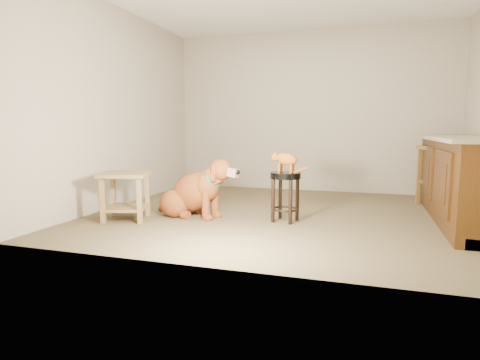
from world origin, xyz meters
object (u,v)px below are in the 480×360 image
(side_table, at_px, (126,189))
(golden_retriever, at_px, (194,193))
(wood_stool, at_px, (438,175))
(padded_stool, at_px, (285,187))
(tabby_kitten, at_px, (285,159))

(side_table, bearing_deg, golden_retriever, 30.25)
(wood_stool, bearing_deg, side_table, -151.57)
(wood_stool, height_order, golden_retriever, wood_stool)
(golden_retriever, bearing_deg, padded_stool, 16.54)
(wood_stool, bearing_deg, golden_retriever, -152.02)
(padded_stool, distance_m, side_table, 1.79)
(padded_stool, xyz_separation_m, tabby_kitten, (-0.01, 0.00, 0.30))
(padded_stool, bearing_deg, tabby_kitten, 163.12)
(tabby_kitten, bearing_deg, golden_retriever, -165.03)
(side_table, height_order, tabby_kitten, tabby_kitten)
(wood_stool, bearing_deg, padded_stool, -140.70)
(golden_retriever, height_order, tabby_kitten, tabby_kitten)
(side_table, xyz_separation_m, golden_retriever, (0.67, 0.39, -0.08))
(golden_retriever, distance_m, tabby_kitten, 1.14)
(golden_retriever, relative_size, tabby_kitten, 2.70)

